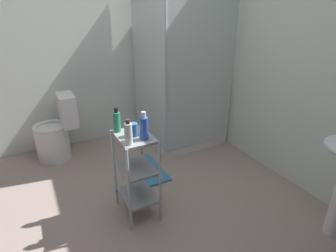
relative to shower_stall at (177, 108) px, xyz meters
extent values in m
cube|color=#A48F87|center=(1.21, -1.23, -0.47)|extent=(4.20, 4.20, 0.02)
cube|color=white|center=(1.21, 0.62, 0.79)|extent=(4.20, 0.10, 2.50)
cube|color=white|center=(-0.64, -1.23, 0.79)|extent=(0.10, 4.20, 2.50)
cube|color=white|center=(-0.10, 0.10, -0.41)|extent=(0.90, 0.90, 0.10)
cube|color=silver|center=(-0.10, -0.35, 0.59)|extent=(0.90, 0.02, 1.90)
cube|color=silver|center=(0.35, 0.10, 0.59)|extent=(0.02, 0.90, 1.90)
cylinder|color=silver|center=(0.35, -0.35, 0.59)|extent=(0.04, 0.04, 1.90)
cylinder|color=silver|center=(-0.10, 0.10, -0.36)|extent=(0.08, 0.08, 0.00)
cylinder|color=white|center=(-0.27, -1.51, -0.26)|extent=(0.37, 0.37, 0.40)
torus|color=white|center=(-0.27, -1.51, -0.05)|extent=(0.37, 0.37, 0.04)
cube|color=white|center=(-0.27, -1.30, 0.12)|extent=(0.35, 0.17, 0.36)
cylinder|color=silver|center=(0.87, -1.12, -0.09)|extent=(0.02, 0.02, 0.74)
cylinder|color=silver|center=(1.23, -1.12, -0.09)|extent=(0.02, 0.02, 0.74)
cylinder|color=silver|center=(0.87, -0.86, -0.09)|extent=(0.02, 0.02, 0.74)
cylinder|color=silver|center=(1.23, -0.86, -0.09)|extent=(0.02, 0.02, 0.74)
cube|color=#99999E|center=(1.05, -0.99, -0.28)|extent=(0.36, 0.26, 0.02)
cube|color=#99999E|center=(1.05, -0.99, -0.01)|extent=(0.36, 0.26, 0.02)
cube|color=#99999E|center=(1.05, -0.99, 0.27)|extent=(0.36, 0.26, 0.02)
cylinder|color=#2E4EB2|center=(1.15, -0.94, 0.36)|extent=(0.06, 0.06, 0.18)
cylinder|color=white|center=(1.15, -0.94, 0.47)|extent=(0.03, 0.03, 0.05)
cylinder|color=white|center=(1.17, -1.08, 0.36)|extent=(0.06, 0.06, 0.16)
cylinder|color=#333338|center=(1.17, -1.08, 0.45)|extent=(0.03, 0.03, 0.03)
cylinder|color=#2C9365|center=(0.91, -1.08, 0.36)|extent=(0.06, 0.06, 0.16)
cylinder|color=black|center=(0.91, -1.08, 0.46)|extent=(0.03, 0.03, 0.04)
cylinder|color=#3870B2|center=(1.05, -0.99, 0.33)|extent=(0.06, 0.06, 0.11)
cube|color=teal|center=(0.48, -0.70, -0.45)|extent=(0.60, 0.40, 0.02)
camera|label=1|loc=(2.86, -1.65, 1.18)|focal=29.08mm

